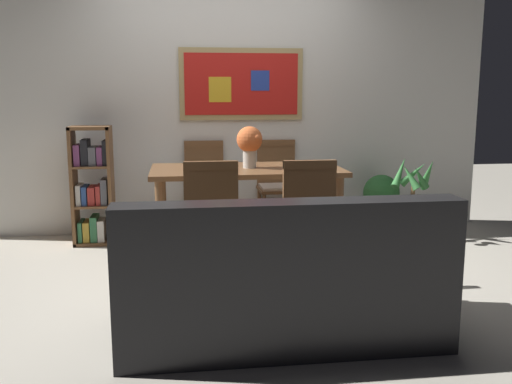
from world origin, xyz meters
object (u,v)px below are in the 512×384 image
at_px(dining_chair_near_left, 211,211).
at_px(dining_chair_far_right, 277,178).
at_px(dining_table, 247,179).
at_px(potted_ivy, 381,200).
at_px(dining_chair_near_right, 306,209).
at_px(leather_couch, 280,285).
at_px(bookshelf, 93,188).
at_px(flower_vase, 250,142).
at_px(tv_remote, 321,168).
at_px(potted_palm, 412,205).
at_px(dining_chair_far_left, 205,180).

distance_m(dining_chair_near_left, dining_chair_far_right, 1.64).
distance_m(dining_table, potted_ivy, 1.57).
relative_size(dining_chair_near_right, dining_chair_far_right, 1.00).
height_order(leather_couch, potted_ivy, leather_couch).
relative_size(dining_chair_far_right, bookshelf, 0.84).
bearing_deg(flower_vase, leather_couch, -91.33).
xyz_separation_m(flower_vase, tv_remote, (0.57, -0.17, -0.21)).
distance_m(dining_chair_far_right, potted_palm, 1.32).
distance_m(leather_couch, tv_remote, 1.70).
bearing_deg(dining_chair_near_left, bookshelf, 129.26).
xyz_separation_m(dining_chair_far_left, potted_ivy, (1.74, -0.14, -0.22)).
distance_m(leather_couch, potted_ivy, 2.70).
bearing_deg(dining_chair_near_right, flower_vase, 113.16).
bearing_deg(dining_chair_far_right, leather_couch, -99.50).
bearing_deg(dining_chair_far_left, dining_chair_near_left, -90.88).
height_order(potted_ivy, potted_palm, potted_palm).
bearing_deg(dining_table, potted_palm, 8.00).
xyz_separation_m(dining_chair_far_left, dining_chair_near_right, (0.67, -1.48, 0.00)).
bearing_deg(leather_couch, potted_palm, 50.22).
distance_m(dining_chair_far_left, dining_chair_near_left, 1.44).
relative_size(dining_chair_far_left, flower_vase, 2.60).
bearing_deg(dining_chair_far_right, dining_chair_near_right, -91.89).
xyz_separation_m(bookshelf, tv_remote, (1.95, -0.69, 0.24)).
bearing_deg(tv_remote, dining_table, 163.69).
xyz_separation_m(potted_ivy, flower_vase, (-1.39, -0.59, 0.65)).
xyz_separation_m(dining_chair_near_left, potted_ivy, (1.76, 1.30, -0.22)).
distance_m(dining_chair_far_left, potted_palm, 1.99).
bearing_deg(dining_table, tv_remote, -16.31).
relative_size(leather_couch, potted_palm, 2.26).
xyz_separation_m(bookshelf, flower_vase, (1.38, -0.52, 0.45)).
xyz_separation_m(dining_table, flower_vase, (0.03, -0.00, 0.31)).
distance_m(dining_chair_far_left, dining_chair_far_right, 0.72).
height_order(dining_chair_far_left, tv_remote, dining_chair_far_left).
distance_m(dining_chair_near_right, potted_palm, 1.59).
xyz_separation_m(dining_chair_far_left, dining_chair_far_right, (0.72, 0.02, 0.00)).
bearing_deg(dining_chair_far_left, dining_chair_near_right, -65.57).
height_order(dining_chair_near_left, potted_ivy, dining_chair_near_left).
bearing_deg(tv_remote, dining_chair_far_right, 102.41).
relative_size(leather_couch, bookshelf, 1.67).
distance_m(dining_chair_far_right, leather_couch, 2.49).
bearing_deg(dining_chair_near_left, potted_ivy, 36.36).
relative_size(dining_chair_near_right, bookshelf, 0.84).
bearing_deg(dining_chair_near_right, tv_remote, 66.34).
bearing_deg(bookshelf, tv_remote, -19.52).
bearing_deg(bookshelf, dining_chair_far_left, 11.71).
relative_size(dining_chair_far_left, dining_chair_near_right, 1.00).
bearing_deg(leather_couch, dining_table, 89.59).
height_order(dining_chair_far_left, leather_couch, dining_chair_far_left).
xyz_separation_m(dining_chair_near_right, bookshelf, (-1.70, 1.27, -0.02)).
bearing_deg(dining_chair_far_right, potted_ivy, -8.96).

